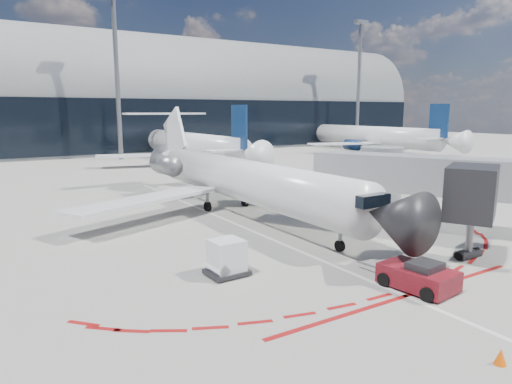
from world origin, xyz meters
TOP-DOWN VIEW (x-y plane):
  - ground at (0.00, 0.00)m, footprint 260.00×260.00m
  - apron_centerline at (0.00, 2.00)m, footprint 0.25×40.00m
  - apron_stop_bar at (0.00, -11.50)m, footprint 14.00×0.25m
  - terminal_building at (0.00, 64.97)m, footprint 150.00×24.15m
  - jet_bridge at (9.79, -3.01)m, footprint 10.03×15.20m
  - light_mast_centre at (5.00, 48.00)m, footprint 0.70×0.70m
  - light_mast_east at (55.00, 48.00)m, footprint 0.70×0.70m
  - regional_jet at (1.83, 5.98)m, footprint 25.53×31.48m
  - pushback_tug at (1.10, -11.22)m, footprint 2.34×4.90m
  - uld_container at (-5.12, -5.46)m, footprint 1.86×1.60m
  - safety_cone_left at (-4.25, -5.52)m, footprint 0.31×0.31m
  - safety_cone_right at (-1.70, -16.49)m, footprint 0.37×0.37m
  - bg_airliner_1 at (12.28, 37.13)m, footprint 31.66×33.52m
  - bg_airliner_2 at (49.90, 38.48)m, footprint 33.23×35.18m

SIDE VIEW (x-z plane):
  - ground at x=0.00m, z-range 0.00..0.00m
  - apron_centerline at x=0.00m, z-range 0.00..0.01m
  - apron_stop_bar at x=0.00m, z-range 0.00..0.01m
  - safety_cone_left at x=-4.25m, z-range 0.00..0.43m
  - safety_cone_right at x=-1.70m, z-range 0.00..0.51m
  - pushback_tug at x=1.10m, z-range -0.07..1.18m
  - uld_container at x=-5.12m, z-range -0.01..1.69m
  - regional_jet at x=1.83m, z-range -1.31..6.58m
  - jet_bridge at x=9.79m, z-range 0.56..5.46m
  - bg_airliner_1 at x=12.28m, z-range 0.00..10.24m
  - bg_airliner_2 at x=49.90m, z-range 0.00..10.75m
  - terminal_building at x=0.00m, z-range -3.48..20.52m
  - light_mast_centre at x=5.00m, z-range 0.00..25.00m
  - light_mast_east at x=55.00m, z-range 0.00..25.00m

